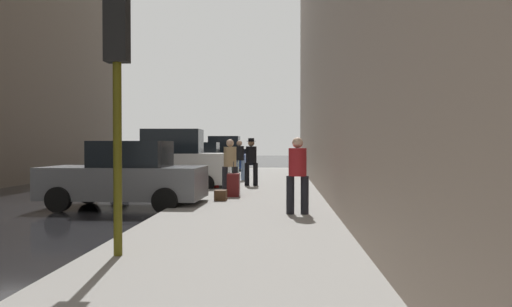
{
  "coord_description": "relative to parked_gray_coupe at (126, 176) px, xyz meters",
  "views": [
    {
      "loc": [
        6.79,
        -12.82,
        1.72
      ],
      "look_at": [
        5.83,
        5.69,
        1.36
      ],
      "focal_mm": 35.0,
      "sensor_mm": 36.0,
      "label": 1
    }
  ],
  "objects": [
    {
      "name": "pedestrian_in_tan_coat",
      "position": [
        2.52,
        2.54,
        0.26
      ],
      "size": [
        0.52,
        0.46,
        1.71
      ],
      "color": "black",
      "rests_on": "sidewalk"
    },
    {
      "name": "parked_gray_coupe",
      "position": [
        0.0,
        0.0,
        0.0
      ],
      "size": [
        4.27,
        2.19,
        1.79
      ],
      "color": "slate",
      "rests_on": "ground_plane"
    },
    {
      "name": "pedestrian_in_red_jacket",
      "position": [
        4.5,
        -1.93,
        0.26
      ],
      "size": [
        0.5,
        0.41,
        1.71
      ],
      "color": "black",
      "rests_on": "sidewalk"
    },
    {
      "name": "sidewalk",
      "position": [
        3.35,
        -0.21,
        -0.77
      ],
      "size": [
        4.0,
        40.0,
        0.15
      ],
      "primitive_type": "cube",
      "color": "gray",
      "rests_on": "ground_plane"
    },
    {
      "name": "parked_black_suv",
      "position": [
        -0.0,
        21.45,
        0.18
      ],
      "size": [
        4.62,
        2.1,
        2.25
      ],
      "color": "black",
      "rests_on": "ground_plane"
    },
    {
      "name": "ground_plane",
      "position": [
        -2.65,
        -0.21,
        -0.85
      ],
      "size": [
        120.0,
        120.0,
        0.0
      ],
      "primitive_type": "plane",
      "color": "black"
    },
    {
      "name": "pedestrian_in_jeans",
      "position": [
        2.32,
        8.36,
        0.26
      ],
      "size": [
        0.52,
        0.46,
        1.71
      ],
      "color": "#728CB2",
      "rests_on": "sidewalk"
    },
    {
      "name": "duffel_bag",
      "position": [
        2.45,
        0.69,
        -0.56
      ],
      "size": [
        0.32,
        0.44,
        0.28
      ],
      "color": "#472D19",
      "rests_on": "sidewalk"
    },
    {
      "name": "pedestrian_with_fedora",
      "position": [
        3.0,
        5.55,
        0.29
      ],
      "size": [
        0.52,
        0.46,
        1.78
      ],
      "color": "black",
      "rests_on": "sidewalk"
    },
    {
      "name": "parked_blue_sedan",
      "position": [
        0.0,
        16.39,
        0.0
      ],
      "size": [
        4.27,
        2.19,
        1.79
      ],
      "color": "navy",
      "rests_on": "ground_plane"
    },
    {
      "name": "parked_white_van",
      "position": [
        -0.0,
        5.07,
        0.18
      ],
      "size": [
        4.66,
        2.19,
        2.25
      ],
      "color": "silver",
      "rests_on": "ground_plane"
    },
    {
      "name": "fire_hydrant",
      "position": [
        1.8,
        4.54,
        -0.35
      ],
      "size": [
        0.42,
        0.22,
        0.7
      ],
      "color": "red",
      "rests_on": "sidewalk"
    },
    {
      "name": "parked_dark_green_sedan",
      "position": [
        0.0,
        10.63,
        0.0
      ],
      "size": [
        4.24,
        2.14,
        1.79
      ],
      "color": "#193828",
      "rests_on": "ground_plane"
    },
    {
      "name": "rolling_suitcase",
      "position": [
        2.71,
        1.75,
        -0.36
      ],
      "size": [
        0.38,
        0.57,
        1.04
      ],
      "color": "#591414",
      "rests_on": "sidewalk"
    },
    {
      "name": "traffic_light",
      "position": [
        1.85,
        -6.19,
        1.91
      ],
      "size": [
        0.32,
        0.32,
        3.6
      ],
      "color": "#514C0F",
      "rests_on": "sidewalk"
    }
  ]
}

